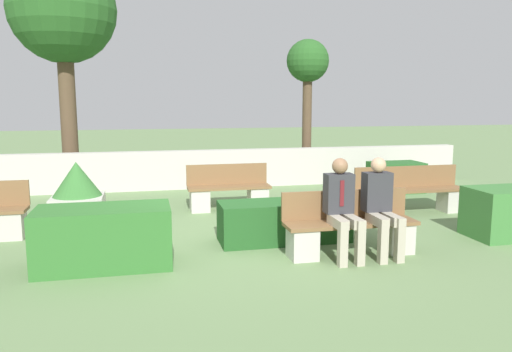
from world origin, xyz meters
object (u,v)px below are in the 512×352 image
Objects in this scene: bench_front at (350,230)px; bench_right_side at (229,193)px; bench_left_side at (410,195)px; person_seated_woman at (381,202)px; person_seated_man at (342,204)px; tree_center_left at (308,68)px; tree_leftmost at (63,13)px; planter_corner_left at (78,197)px.

bench_front is 1.16× the size of bench_right_side.
person_seated_woman is at bearing -121.22° from bench_left_side.
person_seated_man is 0.36× the size of tree_center_left.
bench_left_side is at bearing -35.97° from tree_leftmost.
person_seated_man is 0.56m from person_seated_woman.
person_seated_woman is at bearing -55.37° from tree_leftmost.
person_seated_man is (-0.18, -0.14, 0.42)m from bench_front.
tree_center_left reaches higher than person_seated_man.
person_seated_man is at bearing -58.53° from tree_leftmost.
bench_left_side is at bearing 44.89° from bench_front.
person_seated_man reaches higher than bench_front.
bench_right_side is (-3.31, 1.05, -0.02)m from bench_left_side.
bench_right_side is 3.70m from person_seated_woman.
tree_leftmost reaches higher than person_seated_woman.
tree_center_left reaches higher than person_seated_woman.
person_seated_woman is at bearing -28.94° from planter_corner_left.
person_seated_man is (-2.34, -2.29, 0.41)m from bench_left_side.
tree_center_left reaches higher than planter_corner_left.
person_seated_woman reaches higher than planter_corner_left.
bench_front is at bearing -29.73° from planter_corner_left.
bench_left_side is 1.87× the size of planter_corner_left.
person_seated_woman is at bearing -0.10° from person_seated_man.
tree_center_left is (1.79, 6.88, 2.22)m from person_seated_man.
person_seated_woman is (0.56, -0.00, -0.01)m from person_seated_man.
tree_center_left is at bearing 75.41° from person_seated_man.
person_seated_man is 0.24× the size of tree_leftmost.
bench_front is 0.48m from person_seated_man.
bench_right_side is (-1.16, 3.20, -0.01)m from bench_front.
bench_right_side is at bearing -127.99° from tree_center_left.
planter_corner_left is (-3.66, 2.33, -0.20)m from person_seated_man.
bench_right_side is at bearing 20.59° from planter_corner_left.
bench_left_side is 3.48m from bench_right_side.
tree_leftmost reaches higher than bench_front.
person_seated_man is 7.45m from tree_center_left.
bench_right_side is 1.19× the size of person_seated_woman.
tree_leftmost is at bearing 121.47° from person_seated_man.
person_seated_man is 1.00× the size of person_seated_woman.
bench_left_side and bench_right_side have the same top height.
person_seated_man is at bearing 179.90° from person_seated_woman.
bench_front is at bearing -103.42° from tree_center_left.
planter_corner_left is at bearing 151.06° from person_seated_woman.
person_seated_man is at bearing -84.75° from bench_right_side.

